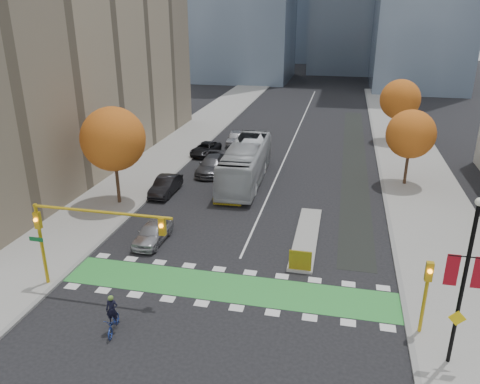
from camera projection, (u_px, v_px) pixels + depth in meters
The scene contains 24 objects.
ground at pixel (221, 302), 26.24m from camera, with size 300.00×300.00×0.00m, color black.
sidewalk_west at pixel (142, 172), 47.13m from camera, with size 7.00×120.00×0.15m, color gray.
sidewalk_east at pixel (424, 193), 41.68m from camera, with size 7.00×120.00×0.15m, color gray.
curb_west at pixel (175, 174), 46.43m from camera, with size 0.30×120.00×0.16m, color gray.
curb_east at pixel (383, 190), 42.39m from camera, with size 0.30×120.00×0.16m, color gray.
bike_crossing at pixel (227, 287), 27.60m from camera, with size 20.00×3.00×0.01m, color green.
centre_line at pixel (296, 133), 62.63m from camera, with size 0.15×70.00×0.01m, color silver.
bike_lane_paint at pixel (354, 157), 52.02m from camera, with size 2.50×50.00×0.01m, color black.
median_island at pixel (306, 237), 33.59m from camera, with size 1.60×10.00×0.16m, color gray.
hazard_board at pixel (300, 260), 28.96m from camera, with size 1.40×0.12×1.30m, color yellow.
building_west at pixel (42, 40), 46.57m from camera, with size 16.00×44.00×25.00m, color gray.
tree_west at pixel (113, 139), 37.54m from camera, with size 5.20×5.20×8.22m.
tree_east_near at pixel (411, 134), 42.07m from camera, with size 4.40×4.40×7.08m.
tree_east_far at pixel (400, 100), 56.39m from camera, with size 4.80×4.80×7.65m.
traffic_signal_west at pixel (79, 227), 25.91m from camera, with size 8.53×0.56×5.20m.
traffic_signal_east at pixel (427, 287), 22.66m from camera, with size 0.35×0.43×4.10m.
banner_lamppost at pixel (464, 277), 19.97m from camera, with size 1.65×0.36×8.28m.
cyclist at pixel (113, 320), 23.55m from camera, with size 1.01×1.94×2.14m.
bus at pixel (246, 163), 44.05m from camera, with size 3.13×13.40×3.73m, color #B3B8BC.
parked_car_a at pixel (153, 232), 32.77m from camera, with size 1.76×4.37×1.49m, color #A1A1A6.
parked_car_b at pixel (166, 185), 41.44m from camera, with size 1.64×4.72×1.55m, color black.
parked_car_c at pixel (212, 165), 46.78m from camera, with size 2.32×5.70×1.65m, color #48474C.
parked_car_d at pixel (205, 149), 52.83m from camera, with size 2.25×4.88×1.36m, color black.
parked_car_e at pixel (235, 138), 56.86m from camera, with size 1.92×4.78×1.63m, color #AAAAB0.
Camera 1 is at (5.87, -21.46, 15.25)m, focal length 35.00 mm.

